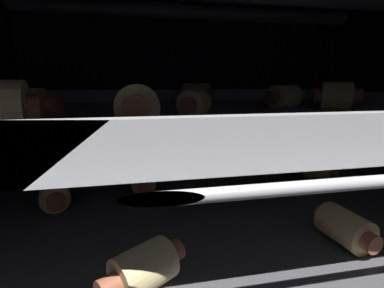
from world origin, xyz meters
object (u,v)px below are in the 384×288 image
pig_in_blanket_lower_0 (276,157)px  pig_in_blanket_upper_3 (138,106)px  baking_tray_upper (207,113)px  pig_in_blanket_lower_6 (319,170)px  pig_in_blanket_lower_1 (144,268)px  pig_in_blanket_lower_5 (216,152)px  baking_tray_lower (206,197)px  pig_in_blanket_upper_1 (22,107)px  pig_in_blanket_upper_0 (336,96)px  pig_in_blanket_upper_5 (194,103)px  pig_in_blanket_lower_2 (345,227)px  oven_rack_upper (207,121)px  pig_in_blanket_lower_8 (193,164)px  pig_in_blanket_upper_7 (197,94)px  pig_in_blanket_lower_9 (55,194)px  pig_in_blanket_lower_7 (144,179)px  oven_rack_lower (206,203)px  pig_in_blanket_upper_4 (284,97)px

pig_in_blanket_lower_0 → pig_in_blanket_upper_3: bearing=-139.7°
baking_tray_upper → pig_in_blanket_lower_6: bearing=7.7°
pig_in_blanket_lower_1 → pig_in_blanket_lower_5: bearing=65.2°
baking_tray_lower → pig_in_blanket_upper_1: bearing=-158.2°
pig_in_blanket_upper_0 → pig_in_blanket_upper_5: (-17.11, -2.82, -0.35)cm
pig_in_blanket_lower_2 → oven_rack_upper: 16.06cm
pig_in_blanket_lower_8 → oven_rack_upper: (0.13, -7.42, 7.26)cm
baking_tray_lower → baking_tray_upper: baking_tray_upper is taller
pig_in_blanket_upper_0 → pig_in_blanket_upper_1: 31.18cm
pig_in_blanket_lower_5 → baking_tray_upper: 15.85cm
baking_tray_lower → oven_rack_upper: (0.00, -0.00, 8.97)cm
pig_in_blanket_upper_3 → pig_in_blanket_upper_7: same height
pig_in_blanket_lower_6 → pig_in_blanket_upper_0: 10.50cm
pig_in_blanket_upper_5 → pig_in_blanket_lower_1: bearing=-118.4°
pig_in_blanket_lower_9 → oven_rack_upper: 17.91cm
pig_in_blanket_lower_9 → pig_in_blanket_upper_7: bearing=29.4°
oven_rack_upper → pig_in_blanket_lower_7: bearing=157.2°
pig_in_blanket_lower_7 → pig_in_blanket_upper_1: size_ratio=1.01×
pig_in_blanket_lower_0 → pig_in_blanket_lower_6: bearing=-67.9°
pig_in_blanket_upper_1 → pig_in_blanket_lower_1: bearing=-39.4°
pig_in_blanket_upper_1 → pig_in_blanket_lower_9: bearing=95.7°
baking_tray_lower → pig_in_blanket_upper_7: bearing=85.0°
pig_in_blanket_lower_7 → pig_in_blanket_lower_9: bearing=-162.9°
oven_rack_upper → pig_in_blanket_upper_5: 4.80cm
oven_rack_lower → pig_in_blanket_lower_2: bearing=-51.5°
baking_tray_lower → pig_in_blanket_lower_7: 7.91cm
oven_rack_upper → baking_tray_upper: bearing=90.0°
baking_tray_lower → pig_in_blanket_upper_7: 15.19cm
pig_in_blanket_lower_6 → baking_tray_upper: size_ratio=0.10×
pig_in_blanket_lower_8 → pig_in_blanket_upper_3: bearing=-114.0°
pig_in_blanket_upper_3 → pig_in_blanket_lower_7: bearing=89.4°
pig_in_blanket_upper_4 → pig_in_blanket_lower_2: bearing=-95.9°
pig_in_blanket_lower_5 → pig_in_blanket_lower_9: bearing=-148.9°
baking_tray_lower → pig_in_blanket_upper_4: 15.57cm
pig_in_blanket_lower_2 → pig_in_blanket_lower_7: (-16.03, 14.19, 0.01)cm
baking_tray_upper → pig_in_blanket_upper_0: bearing=-3.1°
pig_in_blanket_lower_5 → pig_in_blanket_upper_4: pig_in_blanket_upper_4 is taller
pig_in_blanket_lower_6 → pig_in_blanket_upper_3: (-23.44, -10.77, 9.93)cm
pig_in_blanket_lower_8 → baking_tray_lower: bearing=-89.0°
pig_in_blanket_lower_9 → pig_in_blanket_upper_1: pig_in_blanket_upper_1 is taller
pig_in_blanket_lower_6 → baking_tray_upper: 18.29cm
pig_in_blanket_upper_5 → pig_in_blanket_upper_7: (3.01, 13.47, 0.26)cm
pig_in_blanket_upper_1 → pig_in_blanket_upper_7: 23.14cm
oven_rack_upper → pig_in_blanket_lower_8: bearing=91.0°
pig_in_blanket_lower_2 → pig_in_blanket_lower_9: bearing=155.8°
pig_in_blanket_lower_1 → pig_in_blanket_upper_3: size_ratio=1.17×
pig_in_blanket_lower_8 → pig_in_blanket_lower_9: same height
pig_in_blanket_lower_8 → pig_in_blanket_upper_7: (0.99, 2.42, 9.82)cm
baking_tray_upper → pig_in_blanket_upper_5: pig_in_blanket_upper_5 is taller
pig_in_blanket_lower_5 → pig_in_blanket_upper_5: (-6.85, -16.47, 9.42)cm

